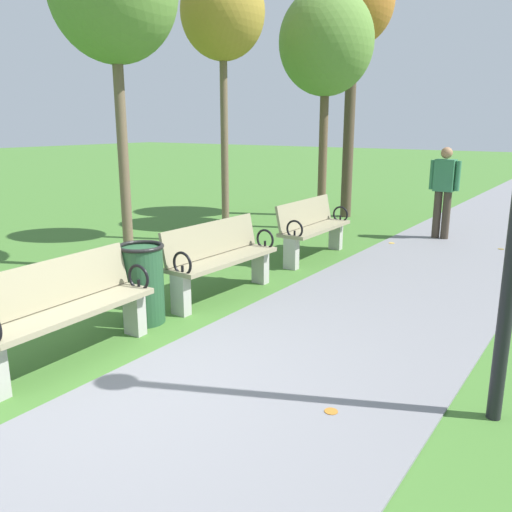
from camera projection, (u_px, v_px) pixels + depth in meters
ground_plane at (102, 378)px, 4.38m from camera, size 80.00×80.00×0.00m
park_bench_1 at (67, 308)px, 4.60m from camera, size 0.53×1.62×0.90m
park_bench_2 at (220, 258)px, 6.33m from camera, size 0.53×1.62×0.90m
park_bench_3 at (313, 227)px, 8.18m from camera, size 0.49×1.61×0.90m
tree_2 at (223, 14)px, 8.52m from camera, size 1.36×1.36×4.53m
tree_3 at (326, 44)px, 9.74m from camera, size 1.75×1.75×4.45m
tree_4 at (354, 6)px, 10.89m from camera, size 1.65×1.65×5.39m
pedestrian_walking at (444, 188)px, 9.40m from camera, size 0.53×0.22×1.62m
trash_bin at (143, 283)px, 5.52m from camera, size 0.48×0.48×0.84m
scattered_leaves at (261, 298)px, 6.34m from camera, size 4.44×8.65×0.02m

